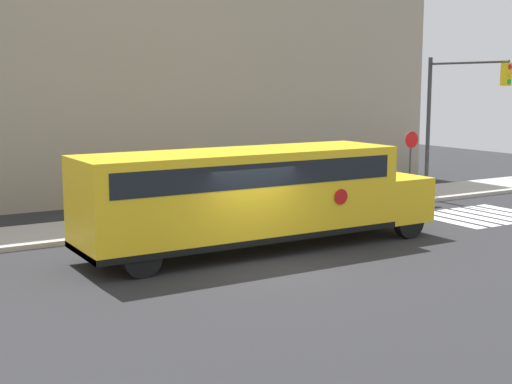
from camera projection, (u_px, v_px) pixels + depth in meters
ground_plane at (263, 266)px, 18.48m from camera, size 60.00×60.00×0.00m
sidewalk_strip at (162, 222)px, 23.97m from camera, size 44.00×3.00×0.15m
building_backdrop at (94, 64)px, 28.66m from camera, size 32.00×4.00×10.89m
crosswalk_stripes at (481, 216)px, 25.51m from camera, size 4.00×3.20×0.01m
school_bus at (252, 192)px, 20.01m from camera, size 10.81×2.57×2.86m
stop_sign at (411, 157)px, 28.02m from camera, size 0.65×0.10×2.83m
traffic_light at (453, 106)px, 27.46m from camera, size 0.28×3.97×5.71m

